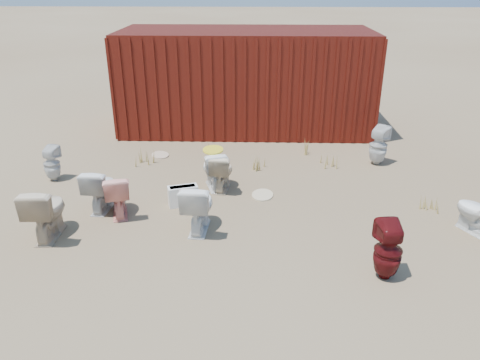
{
  "coord_description": "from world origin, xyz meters",
  "views": [
    {
      "loc": [
        0.22,
        -6.35,
        3.66
      ],
      "look_at": [
        0.0,
        0.6,
        0.55
      ],
      "focal_mm": 35.0,
      "sensor_mm": 36.0,
      "label": 1
    }
  ],
  "objects_px": {
    "toilet_front_a": "(101,189)",
    "toilet_back_yellowlid": "(213,169)",
    "shipping_container": "(246,80)",
    "toilet_front_c": "(198,206)",
    "toilet_front_e": "(477,212)",
    "toilet_back_beige_right": "(222,171)",
    "loose_tank": "(183,196)",
    "toilet_front_pink": "(118,194)",
    "toilet_back_a": "(52,164)",
    "toilet_back_e": "(378,145)",
    "toilet_back_beige_left": "(46,211)",
    "toilet_front_maroon": "(388,251)"
  },
  "relations": [
    {
      "from": "shipping_container",
      "to": "toilet_front_maroon",
      "type": "bearing_deg",
      "value": -73.12
    },
    {
      "from": "toilet_front_a",
      "to": "loose_tank",
      "type": "bearing_deg",
      "value": -168.13
    },
    {
      "from": "shipping_container",
      "to": "toilet_front_a",
      "type": "relative_size",
      "value": 8.01
    },
    {
      "from": "toilet_front_pink",
      "to": "toilet_back_beige_left",
      "type": "relative_size",
      "value": 0.86
    },
    {
      "from": "shipping_container",
      "to": "toilet_back_e",
      "type": "distance_m",
      "value": 3.78
    },
    {
      "from": "shipping_container",
      "to": "loose_tank",
      "type": "distance_m",
      "value": 4.67
    },
    {
      "from": "shipping_container",
      "to": "toilet_front_c",
      "type": "bearing_deg",
      "value": -96.69
    },
    {
      "from": "toilet_back_a",
      "to": "toilet_back_beige_right",
      "type": "height_order",
      "value": "toilet_back_beige_right"
    },
    {
      "from": "toilet_front_a",
      "to": "toilet_front_e",
      "type": "distance_m",
      "value": 5.94
    },
    {
      "from": "loose_tank",
      "to": "toilet_front_pink",
      "type": "bearing_deg",
      "value": -178.26
    },
    {
      "from": "toilet_front_maroon",
      "to": "toilet_back_yellowlid",
      "type": "height_order",
      "value": "toilet_front_maroon"
    },
    {
      "from": "toilet_front_a",
      "to": "loose_tank",
      "type": "relative_size",
      "value": 1.5
    },
    {
      "from": "loose_tank",
      "to": "toilet_back_beige_right",
      "type": "bearing_deg",
      "value": 29.61
    },
    {
      "from": "toilet_back_yellowlid",
      "to": "toilet_back_e",
      "type": "bearing_deg",
      "value": -175.28
    },
    {
      "from": "toilet_front_e",
      "to": "toilet_back_beige_left",
      "type": "relative_size",
      "value": 0.83
    },
    {
      "from": "toilet_front_maroon",
      "to": "shipping_container",
      "type": "bearing_deg",
      "value": -79.65
    },
    {
      "from": "toilet_back_beige_left",
      "to": "toilet_front_maroon",
      "type": "bearing_deg",
      "value": 167.48
    },
    {
      "from": "shipping_container",
      "to": "toilet_front_e",
      "type": "height_order",
      "value": "shipping_container"
    },
    {
      "from": "toilet_front_pink",
      "to": "loose_tank",
      "type": "relative_size",
      "value": 1.44
    },
    {
      "from": "shipping_container",
      "to": "toilet_back_beige_left",
      "type": "xyz_separation_m",
      "value": [
        -2.84,
        -5.53,
        -0.78
      ]
    },
    {
      "from": "loose_tank",
      "to": "toilet_back_beige_left",
      "type": "bearing_deg",
      "value": -167.63
    },
    {
      "from": "toilet_front_c",
      "to": "toilet_back_beige_right",
      "type": "relative_size",
      "value": 1.15
    },
    {
      "from": "toilet_front_maroon",
      "to": "toilet_back_beige_left",
      "type": "distance_m",
      "value": 4.87
    },
    {
      "from": "shipping_container",
      "to": "toilet_front_pink",
      "type": "relative_size",
      "value": 8.34
    },
    {
      "from": "toilet_front_a",
      "to": "toilet_front_c",
      "type": "relative_size",
      "value": 0.94
    },
    {
      "from": "toilet_back_beige_right",
      "to": "toilet_back_beige_left",
      "type": "bearing_deg",
      "value": 42.36
    },
    {
      "from": "toilet_front_maroon",
      "to": "toilet_back_beige_left",
      "type": "xyz_separation_m",
      "value": [
        -4.79,
        0.89,
        0.02
      ]
    },
    {
      "from": "toilet_front_a",
      "to": "toilet_back_beige_left",
      "type": "height_order",
      "value": "toilet_back_beige_left"
    },
    {
      "from": "toilet_front_c",
      "to": "toilet_back_beige_left",
      "type": "height_order",
      "value": "toilet_back_beige_left"
    },
    {
      "from": "toilet_back_a",
      "to": "toilet_back_beige_left",
      "type": "xyz_separation_m",
      "value": [
        0.76,
        -2.06,
        0.08
      ]
    },
    {
      "from": "loose_tank",
      "to": "toilet_front_a",
      "type": "bearing_deg",
      "value": 169.91
    },
    {
      "from": "toilet_front_pink",
      "to": "toilet_front_e",
      "type": "bearing_deg",
      "value": 159.99
    },
    {
      "from": "toilet_back_a",
      "to": "toilet_front_c",
      "type": "bearing_deg",
      "value": 157.56
    },
    {
      "from": "toilet_front_pink",
      "to": "toilet_front_maroon",
      "type": "relative_size",
      "value": 0.9
    },
    {
      "from": "toilet_back_a",
      "to": "toilet_back_beige_left",
      "type": "height_order",
      "value": "toilet_back_beige_left"
    },
    {
      "from": "toilet_front_a",
      "to": "toilet_back_yellowlid",
      "type": "height_order",
      "value": "toilet_front_a"
    },
    {
      "from": "toilet_back_a",
      "to": "toilet_back_e",
      "type": "distance_m",
      "value": 6.45
    },
    {
      "from": "toilet_front_c",
      "to": "toilet_front_e",
      "type": "bearing_deg",
      "value": -175.47
    },
    {
      "from": "toilet_front_e",
      "to": "toilet_back_e",
      "type": "distance_m",
      "value": 2.88
    },
    {
      "from": "toilet_back_e",
      "to": "toilet_back_beige_right",
      "type": "bearing_deg",
      "value": 62.52
    },
    {
      "from": "toilet_front_maroon",
      "to": "toilet_back_a",
      "type": "relative_size",
      "value": 1.18
    },
    {
      "from": "toilet_back_beige_left",
      "to": "toilet_front_pink",
      "type": "bearing_deg",
      "value": -141.8
    },
    {
      "from": "toilet_back_beige_right",
      "to": "toilet_back_yellowlid",
      "type": "xyz_separation_m",
      "value": [
        -0.15,
        0.07,
        0.02
      ]
    },
    {
      "from": "shipping_container",
      "to": "toilet_front_maroon",
      "type": "distance_m",
      "value": 6.76
    },
    {
      "from": "toilet_front_a",
      "to": "toilet_front_maroon",
      "type": "bearing_deg",
      "value": 161.31
    },
    {
      "from": "shipping_container",
      "to": "toilet_back_a",
      "type": "bearing_deg",
      "value": -136.02
    },
    {
      "from": "toilet_back_beige_left",
      "to": "toilet_front_e",
      "type": "bearing_deg",
      "value": -179.15
    },
    {
      "from": "shipping_container",
      "to": "toilet_back_e",
      "type": "height_order",
      "value": "shipping_container"
    },
    {
      "from": "shipping_container",
      "to": "loose_tank",
      "type": "relative_size",
      "value": 12.0
    },
    {
      "from": "toilet_front_maroon",
      "to": "toilet_back_a",
      "type": "xyz_separation_m",
      "value": [
        -5.55,
        2.94,
        -0.06
      ]
    }
  ]
}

